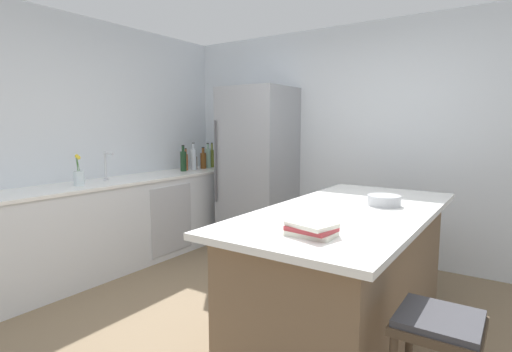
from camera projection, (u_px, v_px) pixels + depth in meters
The scene contains 18 objects.
ground_plane at pixel (259, 344), 2.70m from camera, with size 7.20×7.20×0.00m, color #7A664C.
wall_rear at pixel (371, 143), 4.38m from camera, with size 6.00×0.10×2.60m, color silver.
wall_left at pixel (54, 145), 3.90m from camera, with size 0.10×6.00×2.60m, color silver.
counter_run_left at pixel (125, 221), 4.24m from camera, with size 0.64×3.17×0.92m.
kitchen_island at pixel (348, 272), 2.78m from camera, with size 1.02×2.18×0.91m.
refrigerator at pixel (258, 169), 4.79m from camera, with size 0.78×0.74×1.94m.
bar_stool at pixel (438, 341), 1.74m from camera, with size 0.36×0.36×0.66m.
sink_faucet at pixel (106, 165), 4.05m from camera, with size 0.15×0.05×0.30m.
flower_vase at pixel (79, 176), 3.71m from camera, with size 0.10×0.10×0.30m.
olive_oil_bottle at pixel (212, 158), 5.38m from camera, with size 0.05×0.05×0.34m.
gin_bottle at pixel (208, 158), 5.30m from camera, with size 0.07×0.07×0.34m.
whiskey_bottle at pixel (203, 160), 5.23m from camera, with size 0.08×0.08×0.29m.
syrup_bottle at pixel (194, 162), 5.18m from camera, with size 0.07×0.07×0.22m.
soda_bottle at pixel (194, 159), 5.06m from camera, with size 0.08×0.08×0.35m.
vinegar_bottle at pixel (186, 161), 5.01m from camera, with size 0.05×0.05×0.28m.
wine_bottle at pixel (183, 160), 4.90m from camera, with size 0.08×0.08×0.33m.
cookbook_stack at pixel (311, 229), 2.05m from camera, with size 0.27×0.23×0.07m.
mixing_bowl at pixel (384, 200), 2.84m from camera, with size 0.23×0.23×0.07m.
Camera 1 is at (1.40, -2.10, 1.48)m, focal length 27.62 mm.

